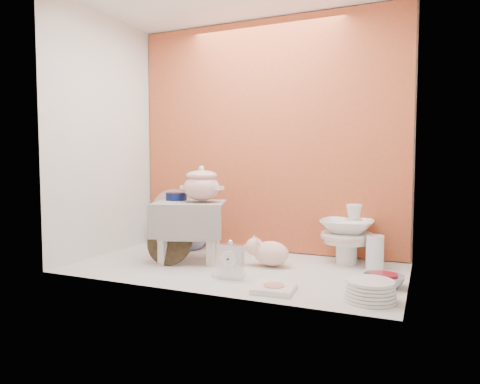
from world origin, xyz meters
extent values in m
plane|color=silver|center=(0.00, 0.00, 0.00)|extent=(1.80, 1.80, 0.00)
cube|color=#CD4A33|center=(0.00, 0.50, 0.75)|extent=(1.80, 0.06, 1.50)
cube|color=silver|center=(-0.90, 0.00, 0.75)|extent=(0.06, 1.00, 1.50)
cube|color=silver|center=(0.90, 0.00, 0.75)|extent=(0.06, 1.00, 1.50)
cylinder|color=#091446|center=(-0.45, 0.11, 0.37)|extent=(0.16, 0.16, 0.05)
imported|color=silver|center=(-0.50, 0.36, 0.14)|extent=(0.29, 0.29, 0.28)
cube|color=silver|center=(0.07, -0.23, 0.10)|extent=(0.13, 0.05, 0.19)
ellipsoid|color=beige|center=(0.18, 0.10, 0.08)|extent=(0.29, 0.23, 0.15)
cylinder|color=white|center=(0.04, -0.17, 0.01)|extent=(0.23, 0.23, 0.01)
imported|color=white|center=(0.04, -0.17, 0.06)|extent=(0.17, 0.17, 0.10)
cube|color=white|center=(0.34, -0.34, 0.01)|extent=(0.20, 0.20, 0.03)
cylinder|color=white|center=(0.76, -0.30, 0.04)|extent=(0.24, 0.24, 0.09)
imported|color=silver|center=(0.79, -0.06, 0.03)|extent=(0.19, 0.19, 0.06)
cylinder|color=silver|center=(0.72, 0.25, 0.09)|extent=(0.12, 0.12, 0.19)
camera|label=1|loc=(0.97, -2.17, 0.59)|focal=32.51mm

